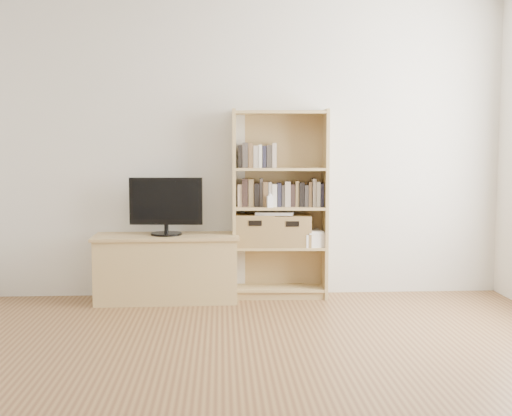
{
  "coord_description": "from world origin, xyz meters",
  "views": [
    {
      "loc": [
        -0.2,
        -3.06,
        1.28
      ],
      "look_at": [
        0.07,
        1.9,
        0.82
      ],
      "focal_mm": 45.0,
      "sensor_mm": 36.0,
      "label": 1
    }
  ],
  "objects": [
    {
      "name": "floor",
      "position": [
        0.0,
        0.0,
        0.0
      ],
      "size": [
        4.5,
        5.0,
        0.01
      ],
      "primitive_type": "cube",
      "color": "brown",
      "rests_on": "ground"
    },
    {
      "name": "back_wall",
      "position": [
        0.0,
        2.5,
        1.3
      ],
      "size": [
        4.5,
        0.02,
        2.6
      ],
      "primitive_type": "cube",
      "color": "silver",
      "rests_on": "floor"
    },
    {
      "name": "front_wall",
      "position": [
        0.0,
        -2.5,
        1.3
      ],
      "size": [
        4.5,
        0.02,
        2.6
      ],
      "primitive_type": "cube",
      "color": "silver",
      "rests_on": "floor"
    },
    {
      "name": "tv_stand",
      "position": [
        -0.66,
        2.28,
        0.27
      ],
      "size": [
        1.17,
        0.46,
        0.53
      ],
      "primitive_type": "cube",
      "rotation": [
        0.0,
        0.0,
        0.02
      ],
      "color": "tan",
      "rests_on": "floor"
    },
    {
      "name": "bookshelf",
      "position": [
        0.3,
        2.36,
        0.8
      ],
      "size": [
        0.81,
        0.32,
        1.6
      ],
      "primitive_type": "cube",
      "rotation": [
        0.0,
        0.0,
        -0.04
      ],
      "color": "tan",
      "rests_on": "floor"
    },
    {
      "name": "television",
      "position": [
        -0.66,
        2.28,
        0.79
      ],
      "size": [
        0.61,
        0.09,
        0.48
      ],
      "primitive_type": "cube",
      "rotation": [
        0.0,
        0.0,
        -0.07
      ],
      "color": "black",
      "rests_on": "tv_stand"
    },
    {
      "name": "books_row_mid",
      "position": [
        0.3,
        2.38,
        0.89
      ],
      "size": [
        0.78,
        0.17,
        0.21
      ],
      "primitive_type": "cube",
      "rotation": [
        0.0,
        0.0,
        -0.03
      ],
      "color": "#BBA595",
      "rests_on": "bookshelf"
    },
    {
      "name": "books_row_upper",
      "position": [
        0.12,
        2.38,
        1.21
      ],
      "size": [
        0.36,
        0.14,
        0.19
      ],
      "primitive_type": "cube",
      "rotation": [
        0.0,
        0.0,
        0.01
      ],
      "color": "#BBA595",
      "rests_on": "bookshelf"
    },
    {
      "name": "baby_monitor",
      "position": [
        0.21,
        2.27,
        0.83
      ],
      "size": [
        0.06,
        0.04,
        0.1
      ],
      "primitive_type": "cube",
      "rotation": [
        0.0,
        0.0,
        0.23
      ],
      "color": "white",
      "rests_on": "bookshelf"
    },
    {
      "name": "basket_left",
      "position": [
        0.09,
        2.36,
        0.58
      ],
      "size": [
        0.34,
        0.28,
        0.27
      ],
      "primitive_type": "cube",
      "rotation": [
        0.0,
        0.0,
        -0.04
      ],
      "color": "olive",
      "rests_on": "bookshelf"
    },
    {
      "name": "basket_right",
      "position": [
        0.4,
        2.35,
        0.58
      ],
      "size": [
        0.33,
        0.28,
        0.26
      ],
      "primitive_type": "cube",
      "rotation": [
        0.0,
        0.0,
        -0.04
      ],
      "color": "olive",
      "rests_on": "bookshelf"
    },
    {
      "name": "laptop",
      "position": [
        0.26,
        2.35,
        0.73
      ],
      "size": [
        0.35,
        0.27,
        0.02
      ],
      "primitive_type": "cube",
      "rotation": [
        0.0,
        0.0,
        -0.18
      ],
      "color": "silver",
      "rests_on": "basket_left"
    },
    {
      "name": "magazine_stack",
      "position": [
        0.58,
        2.34,
        0.5
      ],
      "size": [
        0.2,
        0.27,
        0.11
      ],
      "primitive_type": "cube",
      "rotation": [
        0.0,
        0.0,
        0.14
      ],
      "color": "silver",
      "rests_on": "bookshelf"
    }
  ]
}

